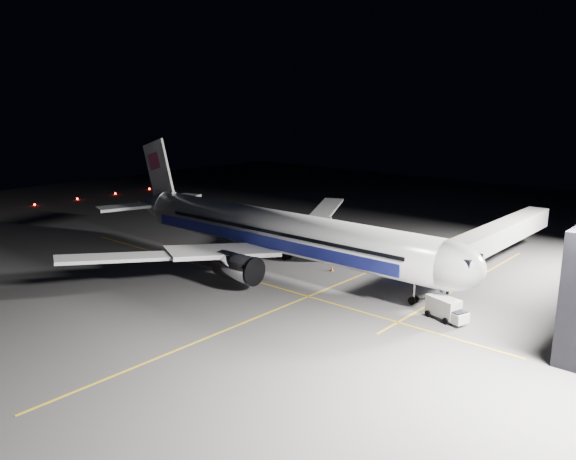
% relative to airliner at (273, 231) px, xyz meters
% --- Properties ---
extents(ground, '(200.00, 200.00, 0.00)m').
position_rel_airliner_xyz_m(ground, '(1.08, 0.00, -5.16)').
color(ground, '#4C4C4F').
rests_on(ground, ground).
extents(guide_line_main, '(0.25, 80.00, 0.01)m').
position_rel_airliner_xyz_m(guide_line_main, '(11.08, 0.00, -5.16)').
color(guide_line_main, gold).
rests_on(guide_line_main, ground).
extents(guide_line_cross, '(70.00, 0.25, 0.01)m').
position_rel_airliner_xyz_m(guide_line_cross, '(1.08, -6.00, -5.16)').
color(guide_line_cross, gold).
rests_on(guide_line_cross, ground).
extents(guide_line_side, '(0.25, 40.00, 0.01)m').
position_rel_airliner_xyz_m(guide_line_side, '(23.08, 10.00, -5.16)').
color(guide_line_side, gold).
rests_on(guide_line_side, ground).
extents(airliner, '(61.48, 54.22, 16.64)m').
position_rel_airliner_xyz_m(airliner, '(0.00, 0.00, 0.00)').
color(airliner, silver).
rests_on(airliner, ground).
extents(jet_bridge, '(3.60, 34.40, 6.30)m').
position_rel_airliner_xyz_m(jet_bridge, '(23.08, 18.06, -0.58)').
color(jet_bridge, '#B2B2B7').
rests_on(jet_bridge, ground).
extents(taxiway_lights, '(0.44, 60.44, 0.44)m').
position_rel_airliner_xyz_m(taxiway_lights, '(-70.92, 0.00, -4.94)').
color(taxiway_lights, '#FF140A').
rests_on(taxiway_lights, ground).
extents(service_truck, '(4.93, 3.11, 2.35)m').
position_rel_airliner_xyz_m(service_truck, '(26.53, -2.13, -3.90)').
color(service_truck, white).
rests_on(service_truck, ground).
extents(baggage_tug, '(3.14, 2.84, 1.88)m').
position_rel_airliner_xyz_m(baggage_tug, '(-3.81, 19.58, -4.30)').
color(baggage_tug, black).
rests_on(baggage_tug, ground).
extents(safety_cone_a, '(0.35, 0.35, 0.53)m').
position_rel_airliner_xyz_m(safety_cone_a, '(6.40, 12.96, -4.90)').
color(safety_cone_a, orange).
rests_on(safety_cone_a, ground).
extents(safety_cone_b, '(0.46, 0.46, 0.68)m').
position_rel_airliner_xyz_m(safety_cone_b, '(7.08, 4.00, -4.82)').
color(safety_cone_b, orange).
rests_on(safety_cone_b, ground).
extents(safety_cone_c, '(0.40, 0.40, 0.60)m').
position_rel_airliner_xyz_m(safety_cone_c, '(-6.92, 8.03, -4.86)').
color(safety_cone_c, orange).
rests_on(safety_cone_c, ground).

